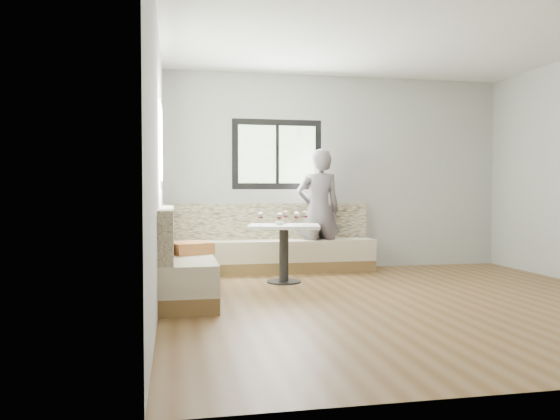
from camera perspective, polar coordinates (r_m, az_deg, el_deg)
name	(u,v)px	position (r m, az deg, el deg)	size (l,w,h in m)	color
room	(399,163)	(5.74, 12.36, 4.80)	(5.01, 5.01, 2.81)	brown
banquette	(236,254)	(6.91, -4.61, -4.62)	(2.90, 2.80, 0.95)	olive
table	(284,239)	(6.71, 0.41, -3.08)	(0.99, 0.85, 0.71)	black
person	(319,210)	(7.63, 4.05, -0.05)	(0.62, 0.41, 1.71)	slate
olive_ramekin	(279,223)	(6.68, -0.09, -1.38)	(0.11, 0.11, 0.04)	white
wine_glass_a	(261,216)	(6.55, -2.03, -0.61)	(0.08, 0.08, 0.17)	white
wine_glass_b	(280,216)	(6.48, -0.03, -0.63)	(0.08, 0.08, 0.17)	white
wine_glass_c	(297,216)	(6.59, 1.75, -0.59)	(0.08, 0.08, 0.17)	white
wine_glass_d	(286,215)	(6.83, 0.61, -0.50)	(0.08, 0.08, 0.17)	white
wine_glass_e	(305,215)	(6.78, 2.65, -0.52)	(0.08, 0.08, 0.17)	white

